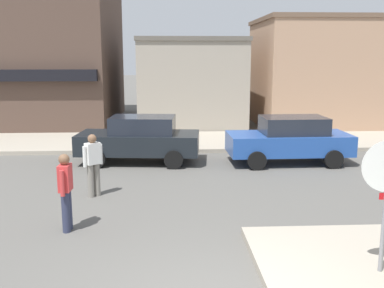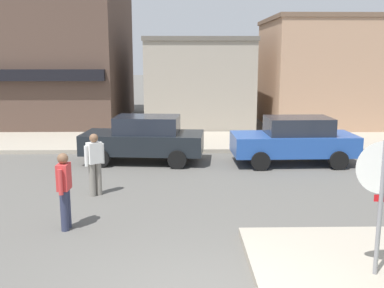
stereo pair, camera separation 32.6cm
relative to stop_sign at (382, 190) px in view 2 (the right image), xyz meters
name	(u,v)px [view 2 (the right image)]	position (x,y,z in m)	size (l,w,h in m)	color
kerb_far	(189,141)	(-2.78, 11.63, -1.44)	(80.00, 4.00, 0.15)	#A89E8C
stop_sign	(382,190)	(0.00, 0.00, 0.00)	(0.82, 0.11, 2.30)	gray
parked_car_nearest	(144,138)	(-4.32, 8.33, -0.71)	(4.14, 2.17, 1.56)	black
parked_car_second	(294,140)	(0.66, 7.97, -0.71)	(4.04, 1.95, 1.56)	#234C9E
pedestrian_crossing_near	(95,163)	(-5.27, 4.64, -0.65)	(0.48, 0.42, 1.61)	gray
pedestrian_crossing_far	(64,189)	(-5.44, 2.35, -0.65)	(0.23, 0.55, 1.61)	#2D334C
building_corner_shop	(48,48)	(-10.30, 18.42, 2.46)	(8.35, 10.09, 7.94)	brown
building_storefront_left_near	(198,81)	(-2.22, 17.66, 0.68)	(5.21, 8.14, 4.39)	#9E9384
building_storefront_left_mid	(352,73)	(5.57, 16.28, 1.18)	(8.77, 6.08, 5.38)	tan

